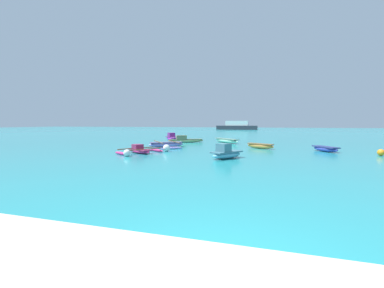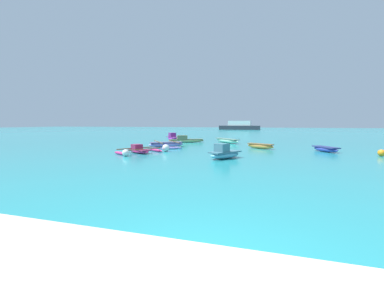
{
  "view_description": "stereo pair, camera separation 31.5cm",
  "coord_description": "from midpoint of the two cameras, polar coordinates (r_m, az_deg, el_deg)",
  "views": [
    {
      "loc": [
        0.6,
        -3.11,
        2.13
      ],
      "look_at": [
        -5.92,
        18.76,
        0.25
      ],
      "focal_mm": 24.0,
      "sensor_mm": 36.0,
      "label": 1
    },
    {
      "loc": [
        0.9,
        -3.01,
        2.13
      ],
      "look_at": [
        -5.92,
        18.76,
        0.25
      ],
      "focal_mm": 24.0,
      "sensor_mm": 36.0,
      "label": 2
    }
  ],
  "objects": [
    {
      "name": "ground_plane",
      "position": [
        3.8,
        3.45,
        -29.32
      ],
      "size": [
        240.0,
        240.0,
        0.0
      ],
      "color": "teal"
    },
    {
      "name": "moored_boat_0",
      "position": [
        27.6,
        8.13,
        0.77
      ],
      "size": [
        3.21,
        3.47,
        0.46
      ],
      "rotation": [
        0.0,
        0.0,
        -0.84
      ],
      "color": "#9BE3C1",
      "rests_on": "ground_plane"
    },
    {
      "name": "moored_boat_1",
      "position": [
        22.7,
        -5.37,
        -0.08
      ],
      "size": [
        3.81,
        4.3,
        0.51
      ],
      "rotation": [
        0.0,
        0.0,
        0.63
      ],
      "color": "#A78CE2",
      "rests_on": "ground_plane"
    },
    {
      "name": "moored_boat_2",
      "position": [
        18.55,
        -11.3,
        -1.35
      ],
      "size": [
        3.0,
        3.48,
        0.61
      ],
      "rotation": [
        0.0,
        0.0,
        -0.54
      ],
      "color": "#DC327B",
      "rests_on": "ground_plane"
    },
    {
      "name": "moored_boat_3",
      "position": [
        22.0,
        15.33,
        -0.4
      ],
      "size": [
        2.36,
        1.71,
        0.42
      ],
      "rotation": [
        0.0,
        0.0,
        -0.55
      ],
      "color": "gold",
      "rests_on": "ground_plane"
    },
    {
      "name": "moored_boat_4",
      "position": [
        15.46,
        7.8,
        -2.05
      ],
      "size": [
        1.93,
        2.37,
        0.91
      ],
      "rotation": [
        0.0,
        0.0,
        1.0
      ],
      "color": "#5FB4D2",
      "rests_on": "ground_plane"
    },
    {
      "name": "moored_boat_5",
      "position": [
        28.08,
        -1.07,
        0.92
      ],
      "size": [
        3.79,
        2.38,
        0.78
      ],
      "rotation": [
        0.0,
        0.0,
        0.48
      ],
      "color": "#B5C07F",
      "rests_on": "ground_plane"
    },
    {
      "name": "moored_boat_6",
      "position": [
        31.16,
        -3.92,
        1.38
      ],
      "size": [
        2.66,
        2.85,
        0.94
      ],
      "rotation": [
        0.0,
        0.0,
        -0.84
      ],
      "color": "#C135CB",
      "rests_on": "ground_plane"
    },
    {
      "name": "moored_boat_7",
      "position": [
        21.43,
        27.94,
        -0.96
      ],
      "size": [
        1.79,
        2.35,
        0.39
      ],
      "rotation": [
        0.0,
        0.0,
        -1.04
      ],
      "color": "#3344AA",
      "rests_on": "ground_plane"
    },
    {
      "name": "mooring_buoy_0",
      "position": [
        16.92,
        -14.0,
        -1.9
      ],
      "size": [
        0.44,
        0.44,
        0.44
      ],
      "color": "white",
      "rests_on": "ground_plane"
    },
    {
      "name": "mooring_buoy_1",
      "position": [
        19.19,
        -5.38,
        -0.89
      ],
      "size": [
        0.53,
        0.53,
        0.53
      ],
      "color": "white",
      "rests_on": "ground_plane"
    },
    {
      "name": "mooring_buoy_2",
      "position": [
        20.57,
        36.87,
        -1.57
      ],
      "size": [
        0.43,
        0.43,
        0.43
      ],
      "color": "orange",
      "rests_on": "ground_plane"
    },
    {
      "name": "distant_ferry",
      "position": [
        83.08,
        10.61,
        3.94
      ],
      "size": [
        12.73,
        2.8,
        2.8
      ],
      "color": "#2D333D",
      "rests_on": "ground_plane"
    }
  ]
}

